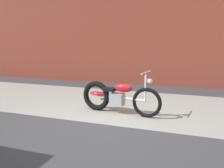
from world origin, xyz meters
The scene contains 4 objects.
ground_plane centered at (0.00, 0.00, 0.00)m, with size 80.00×80.00×0.00m, color #38383A.
sidewalk_slab centered at (0.00, 1.75, 0.00)m, with size 36.00×3.50×0.01m, color gray.
brick_building_wall centered at (0.00, 5.20, 2.72)m, with size 36.00×0.50×5.45m, color brown.
motorcycle_red centered at (0.00, 0.86, 0.40)m, with size 2.00×0.61×1.03m.
Camera 1 is at (1.81, -4.25, 1.63)m, focal length 37.64 mm.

